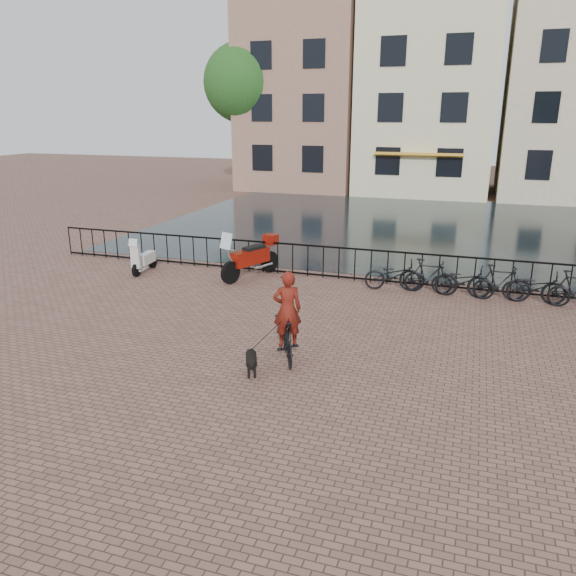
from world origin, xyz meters
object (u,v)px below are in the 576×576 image
(cyclist, at_px, (287,321))
(scooter, at_px, (144,253))
(dog, at_px, (251,362))
(motorcycle, at_px, (250,253))

(cyclist, xyz_separation_m, scooter, (-6.51, 4.93, -0.23))
(cyclist, distance_m, scooter, 8.17)
(dog, relative_size, scooter, 0.59)
(cyclist, relative_size, motorcycle, 0.98)
(cyclist, bearing_deg, scooter, -61.60)
(dog, xyz_separation_m, motorcycle, (-2.55, 6.31, 0.55))
(dog, relative_size, motorcycle, 0.35)
(cyclist, relative_size, scooter, 1.64)
(dog, bearing_deg, motorcycle, 88.62)
(motorcycle, bearing_deg, scooter, -148.52)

